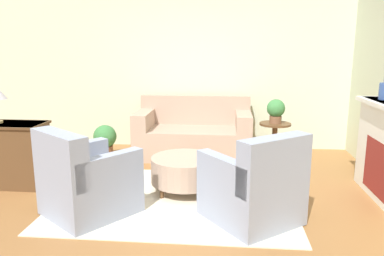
{
  "coord_description": "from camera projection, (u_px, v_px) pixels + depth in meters",
  "views": [
    {
      "loc": [
        0.58,
        -4.11,
        1.75
      ],
      "look_at": [
        0.15,
        0.55,
        0.75
      ],
      "focal_mm": 35.0,
      "sensor_mm": 36.0,
      "label": 1
    }
  ],
  "objects": [
    {
      "name": "ottoman_table",
      "position": [
        185.0,
        170.0,
        4.61
      ],
      "size": [
        0.84,
        0.84,
        0.43
      ],
      "color": "tan",
      "rests_on": "rug"
    },
    {
      "name": "couch",
      "position": [
        194.0,
        135.0,
        6.19
      ],
      "size": [
        1.86,
        0.95,
        0.97
      ],
      "color": "tan",
      "rests_on": "ground_plane"
    },
    {
      "name": "rug",
      "position": [
        175.0,
        199.0,
        4.42
      ],
      "size": [
        2.73,
        2.06,
        0.01
      ],
      "color": "beige",
      "rests_on": "ground_plane"
    },
    {
      "name": "ground_plane",
      "position": [
        175.0,
        199.0,
        4.42
      ],
      "size": [
        16.0,
        16.0,
        0.0
      ],
      "primitive_type": "plane",
      "color": "#996638"
    },
    {
      "name": "side_table",
      "position": [
        275.0,
        136.0,
        5.79
      ],
      "size": [
        0.48,
        0.48,
        0.62
      ],
      "color": "brown",
      "rests_on": "ground_plane"
    },
    {
      "name": "armchair_right",
      "position": [
        255.0,
        188.0,
        3.78
      ],
      "size": [
        1.13,
        1.14,
        0.94
      ],
      "color": "#8E99B2",
      "rests_on": "rug"
    },
    {
      "name": "potted_plant_on_side_table",
      "position": [
        276.0,
        110.0,
        5.71
      ],
      "size": [
        0.28,
        0.28,
        0.37
      ],
      "color": "brown",
      "rests_on": "side_table"
    },
    {
      "name": "wall_back",
      "position": [
        194.0,
        69.0,
        6.61
      ],
      "size": [
        8.96,
        0.12,
        2.8
      ],
      "color": "beige",
      "rests_on": "ground_plane"
    },
    {
      "name": "potted_plant_floor",
      "position": [
        105.0,
        139.0,
        6.06
      ],
      "size": [
        0.37,
        0.37,
        0.54
      ],
      "color": "brown",
      "rests_on": "ground_plane"
    },
    {
      "name": "dresser",
      "position": [
        1.0,
        153.0,
        4.82
      ],
      "size": [
        1.17,
        0.5,
        0.82
      ],
      "color": "brown",
      "rests_on": "ground_plane"
    },
    {
      "name": "armchair_left",
      "position": [
        85.0,
        183.0,
        3.95
      ],
      "size": [
        1.13,
        1.14,
        0.94
      ],
      "color": "#8E99B2",
      "rests_on": "rug"
    }
  ]
}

